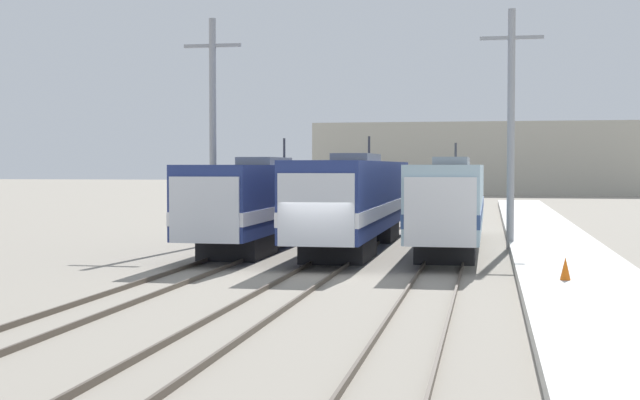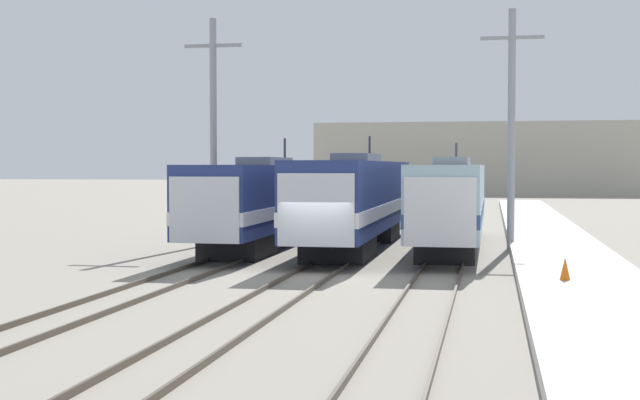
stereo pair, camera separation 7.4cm
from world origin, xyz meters
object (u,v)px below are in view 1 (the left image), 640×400
Objects in this scene: locomotive_center at (355,200)px; locomotive_far_right at (451,202)px; catenary_tower_left at (213,127)px; traffic_cone at (565,269)px; catenary_tower_right at (511,124)px; locomotive_far_left at (262,201)px.

locomotive_center is 4.37m from locomotive_far_right.
traffic_cone is (15.27, -13.66, -4.93)m from catenary_tower_left.
locomotive_center is 8.09m from catenary_tower_left.
catenary_tower_left is (-7.13, 1.74, 3.41)m from locomotive_center.
locomotive_far_right is 1.85× the size of catenary_tower_left.
catenary_tower_right is at bearing 95.44° from traffic_cone.
locomotive_far_left is at bearing -172.58° from locomotive_far_right.
locomotive_center reaches higher than locomotive_far_right.
catenary_tower_right is 14.58m from traffic_cone.
catenary_tower_left and catenary_tower_right have the same top height.
catenary_tower_left reaches higher than locomotive_center.
catenary_tower_left is 13.97m from catenary_tower_right.
catenary_tower_right is (2.61, 0.68, 3.49)m from locomotive_far_right.
locomotive_center is at bearing -165.92° from locomotive_far_right.
locomotive_center is at bearing 0.56° from locomotive_far_left.
locomotive_far_right is 11.91m from catenary_tower_left.
locomotive_far_left is 26.12× the size of traffic_cone.
catenary_tower_right reaches higher than locomotive_center.
locomotive_center is 28.21× the size of traffic_cone.
locomotive_far_right is at bearing 106.75° from traffic_cone.
catenary_tower_right is at bearing 9.13° from locomotive_far_left.
locomotive_far_left is at bearing -31.61° from catenary_tower_left.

